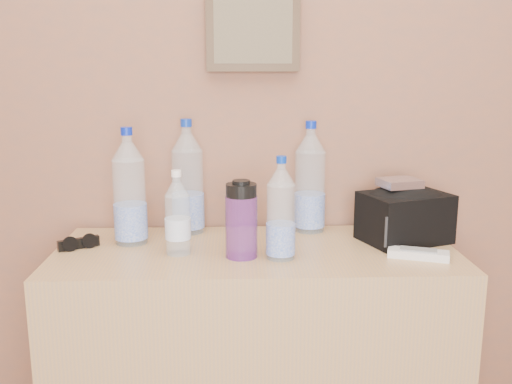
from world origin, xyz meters
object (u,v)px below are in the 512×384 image
at_px(toiletry_bag, 405,214).
at_px(foil_packet, 400,183).
at_px(pet_large_b, 188,183).
at_px(pet_large_c, 310,183).
at_px(pet_small, 178,217).
at_px(sunglasses, 79,243).
at_px(ac_remote, 418,254).
at_px(pet_large_d, 281,214).
at_px(pet_large_a, 129,193).
at_px(nalgene_bottle, 241,220).
at_px(dresser, 256,363).

xyz_separation_m(toiletry_bag, foil_packet, (-0.02, 0.01, 0.10)).
xyz_separation_m(pet_large_b, pet_large_c, (0.40, -0.00, -0.00)).
distance_m(pet_small, sunglasses, 0.33).
bearing_deg(pet_large_b, foil_packet, -10.43).
relative_size(ac_remote, toiletry_bag, 0.67).
xyz_separation_m(pet_large_d, toiletry_bag, (0.40, 0.15, -0.04)).
distance_m(pet_large_a, pet_large_d, 0.48).
xyz_separation_m(pet_large_c, pet_small, (-0.41, -0.23, -0.05)).
height_order(pet_large_b, pet_small, pet_large_b).
bearing_deg(toiletry_bag, nalgene_bottle, 174.52).
xyz_separation_m(dresser, foil_packet, (0.45, 0.07, 0.56)).
xyz_separation_m(pet_large_c, ac_remote, (0.28, -0.30, -0.15)).
bearing_deg(nalgene_bottle, pet_small, 168.78).
bearing_deg(sunglasses, pet_large_d, -41.45).
xyz_separation_m(pet_large_b, toiletry_bag, (0.69, -0.13, -0.08)).
xyz_separation_m(pet_large_a, foil_packet, (0.83, -0.00, 0.03)).
relative_size(pet_large_a, ac_remote, 2.12).
height_order(pet_large_d, sunglasses, pet_large_d).
xyz_separation_m(pet_large_b, sunglasses, (-0.32, -0.17, -0.15)).
height_order(dresser, pet_large_d, pet_large_d).
relative_size(pet_small, toiletry_bag, 0.97).
bearing_deg(pet_large_d, toiletry_bag, 20.83).
relative_size(dresser, ac_remote, 7.08).
xyz_separation_m(dresser, pet_large_d, (0.07, -0.09, 0.51)).
distance_m(pet_small, foil_packet, 0.69).
distance_m(pet_large_c, pet_small, 0.48).
bearing_deg(pet_small, dresser, 8.23).
distance_m(pet_large_d, toiletry_bag, 0.43).
bearing_deg(ac_remote, toiletry_bag, 106.95).
height_order(pet_large_c, ac_remote, pet_large_c).
relative_size(pet_large_a, nalgene_bottle, 1.60).
distance_m(dresser, foil_packet, 0.72).
distance_m(dresser, ac_remote, 0.61).
distance_m(dresser, pet_large_c, 0.60).
bearing_deg(pet_small, pet_large_d, -10.00).
bearing_deg(pet_large_a, dresser, -11.28).
bearing_deg(pet_small, foil_packet, 8.86).
distance_m(pet_large_d, ac_remote, 0.41).
relative_size(pet_large_a, foil_packet, 3.07).
xyz_separation_m(pet_large_b, pet_large_d, (0.28, -0.28, -0.03)).
bearing_deg(nalgene_bottle, sunglasses, 169.11).
bearing_deg(ac_remote, foil_packet, 113.75).
height_order(dresser, pet_large_b, pet_large_b).
xyz_separation_m(dresser, pet_large_c, (0.19, 0.19, 0.54)).
bearing_deg(toiletry_bag, pet_large_a, 158.93).
xyz_separation_m(pet_large_b, foil_packet, (0.67, -0.12, 0.02)).
xyz_separation_m(pet_large_c, toiletry_bag, (0.28, -0.13, -0.08)).
relative_size(pet_large_d, foil_packet, 2.52).
relative_size(pet_large_a, pet_small, 1.45).
bearing_deg(ac_remote, sunglasses, -168.10).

